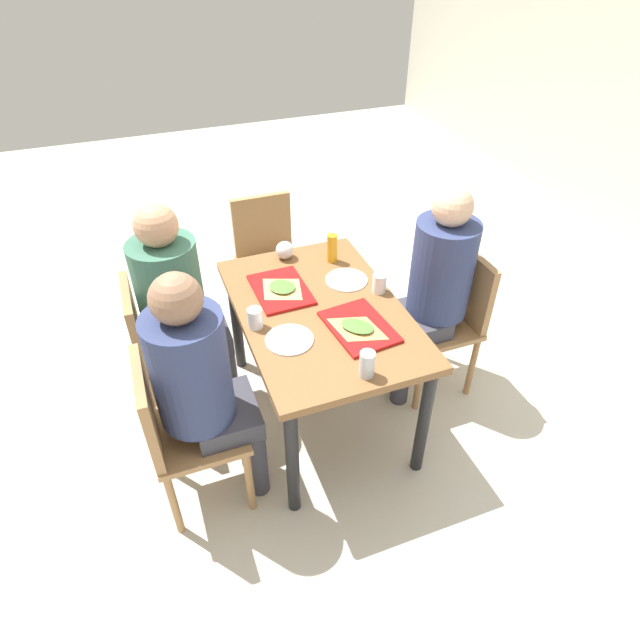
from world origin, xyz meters
The scene contains 21 objects.
ground_plane centered at (0.00, 0.00, -0.01)m, with size 10.00×10.00×0.02m, color beige.
main_table centered at (0.00, 0.00, 0.63)m, with size 1.18×0.77×0.73m.
chair_near_left centered at (-0.30, -0.77, 0.49)m, with size 0.40×0.40×0.85m.
chair_near_right centered at (0.30, -0.77, 0.49)m, with size 0.40×0.40×0.85m.
chair_far_side centered at (0.00, 0.77, 0.49)m, with size 0.40×0.40×0.85m.
chair_left_end centered at (-0.97, 0.00, 0.49)m, with size 0.40×0.40×0.85m.
person_in_red centered at (-0.30, -0.63, 0.74)m, with size 0.32×0.42×1.26m.
person_in_brown_jacket centered at (0.30, -0.63, 0.74)m, with size 0.32×0.42×1.26m.
person_far_side centered at (0.00, 0.63, 0.74)m, with size 0.32×0.42×1.26m.
tray_red_near centered at (-0.21, -0.14, 0.74)m, with size 0.36×0.26×0.02m, color #B21414.
tray_red_far centered at (0.21, 0.12, 0.74)m, with size 0.36×0.26×0.02m, color #B21414.
paper_plate_center centered at (-0.18, 0.21, 0.73)m, with size 0.22×0.22×0.01m, color white.
paper_plate_near_edge centered at (0.18, -0.21, 0.73)m, with size 0.22×0.22×0.01m, color white.
pizza_slice_a centered at (-0.20, -0.13, 0.75)m, with size 0.26×0.25×0.02m.
pizza_slice_b centered at (0.23, 0.10, 0.75)m, with size 0.26×0.26×0.02m.
plastic_cup_a centered at (-0.03, 0.33, 0.78)m, with size 0.07×0.07×0.10m, color white.
plastic_cup_b centered at (0.03, -0.33, 0.78)m, with size 0.07×0.07×0.10m, color white.
soda_can centered at (0.50, 0.02, 0.79)m, with size 0.07×0.07×0.12m, color #B7BCC6.
condiment_bottle centered at (-0.38, 0.21, 0.81)m, with size 0.06×0.06×0.16m, color orange.
foil_bundle centered at (-0.50, -0.02, 0.78)m, with size 0.10×0.10×0.10m, color silver.
handbag centered at (-0.65, -0.79, 0.14)m, with size 0.32×0.16×0.28m, color black.
Camera 1 is at (1.94, -0.72, 2.29)m, focal length 29.95 mm.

